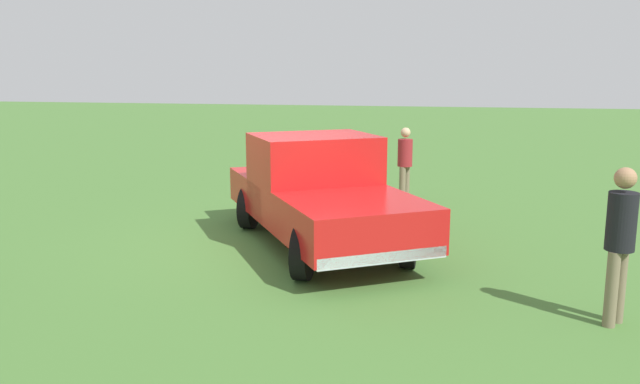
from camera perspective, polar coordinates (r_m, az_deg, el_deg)
name	(u,v)px	position (r m, az deg, el deg)	size (l,w,h in m)	color
ground_plane	(269,243)	(10.84, -4.54, -4.55)	(80.00, 80.00, 0.00)	#477533
pickup_truck	(317,189)	(10.58, -0.23, 0.29)	(5.13, 4.21, 1.80)	black
person_bystander	(620,236)	(7.94, 25.07, -3.59)	(0.45, 0.45, 1.82)	#7A6B51
person_visitor	(405,160)	(14.11, 7.54, 2.79)	(0.41, 0.41, 1.63)	#7A6B51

